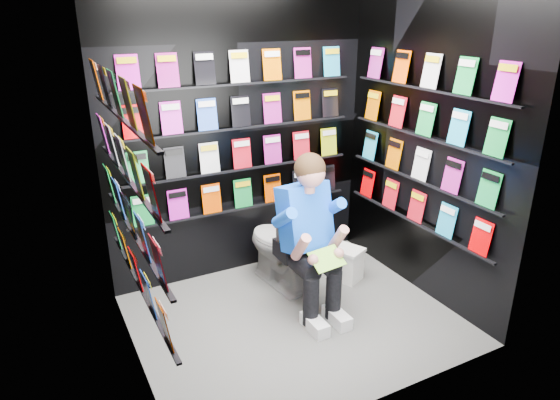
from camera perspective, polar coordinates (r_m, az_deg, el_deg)
floor at (r=4.07m, az=1.66°, el=-13.46°), size 2.40×2.40×0.00m
wall_back at (r=4.37m, az=-4.60°, el=7.69°), size 2.40×0.04×2.60m
wall_front at (r=2.72m, az=12.24°, el=-1.06°), size 2.40×0.04×2.60m
wall_left at (r=3.12m, az=-17.72°, el=1.26°), size 0.04×2.00×2.60m
wall_right at (r=4.20m, az=16.40°, el=6.36°), size 0.04×2.00×2.60m
comics_back at (r=4.34m, az=-4.45°, el=7.67°), size 2.10×0.06×1.37m
comics_left at (r=3.12m, az=-17.19°, el=1.43°), size 0.06×1.70×1.37m
comics_right at (r=4.18m, az=16.10°, el=6.39°), size 0.06×1.70×1.37m
toilet at (r=4.37m, az=0.12°, el=-5.25°), size 0.51×0.79×0.73m
longbox at (r=4.61m, az=6.95°, el=-7.16°), size 0.34×0.42×0.28m
longbox_lid at (r=4.54m, az=7.04°, el=-5.46°), size 0.36×0.45×0.03m
reader at (r=3.90m, az=2.72°, el=-2.03°), size 0.62×0.83×1.43m
held_comic at (r=3.71m, az=5.39°, el=-6.70°), size 0.28×0.18×0.11m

